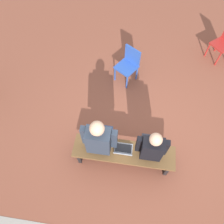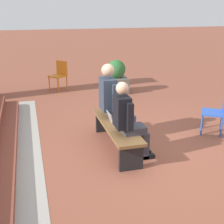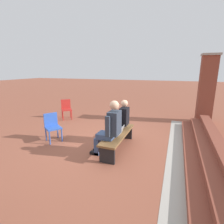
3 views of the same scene
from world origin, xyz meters
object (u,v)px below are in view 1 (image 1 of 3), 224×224
person_student (151,146)px  plastic_chair_far_left (129,63)px  bench (124,153)px  person_adult (100,137)px  laptop (123,151)px

person_student → plastic_chair_far_left: size_ratio=1.54×
plastic_chair_far_left → person_student: bearing=105.9°
plastic_chair_far_left → bench: bearing=93.7°
person_student → plastic_chair_far_left: (0.57, -1.99, -0.21)m
bench → person_student: person_student is taller
bench → person_adult: (0.42, -0.07, 0.39)m
person_adult → plastic_chair_far_left: 2.02m
laptop → person_adult: bearing=-11.6°
person_adult → plastic_chair_far_left: bearing=-98.3°
person_student → laptop: (0.45, 0.08, -0.20)m
person_adult → plastic_chair_far_left: person_adult is taller
bench → plastic_chair_far_left: size_ratio=2.14×
person_student → laptop: 0.49m
bench → person_student: 0.56m
bench → laptop: (0.01, 0.01, 0.15)m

